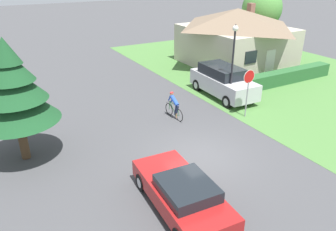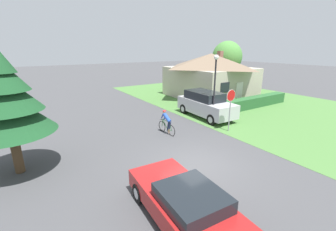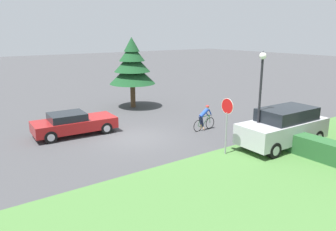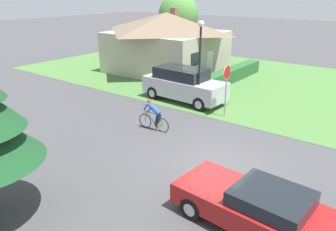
{
  "view_description": "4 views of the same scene",
  "coord_description": "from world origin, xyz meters",
  "views": [
    {
      "loc": [
        -7.3,
        -10.01,
        7.61
      ],
      "look_at": [
        -0.57,
        1.85,
        1.38
      ],
      "focal_mm": 35.0,
      "sensor_mm": 36.0,
      "label": 1
    },
    {
      "loc": [
        -5.97,
        -6.91,
        5.1
      ],
      "look_at": [
        0.76,
        3.45,
        1.36
      ],
      "focal_mm": 24.0,
      "sensor_mm": 36.0,
      "label": 2
    },
    {
      "loc": [
        14.82,
        -8.39,
        5.59
      ],
      "look_at": [
        0.3,
        2.01,
        1.02
      ],
      "focal_mm": 35.0,
      "sensor_mm": 36.0,
      "label": 3
    },
    {
      "loc": [
        -9.73,
        -4.95,
        6.04
      ],
      "look_at": [
        -0.24,
        2.24,
        1.52
      ],
      "focal_mm": 35.0,
      "sensor_mm": 36.0,
      "label": 4
    }
  ],
  "objects": [
    {
      "name": "ground_plane",
      "position": [
        0.0,
        0.0,
        0.0
      ],
      "size": [
        140.0,
        140.0,
        0.0
      ],
      "primitive_type": "plane",
      "color": "#424244"
    },
    {
      "name": "grass_verge_right",
      "position": [
        11.98,
        4.0,
        0.01
      ],
      "size": [
        16.0,
        36.0,
        0.01
      ],
      "primitive_type": "cube",
      "color": "#477538",
      "rests_on": "ground"
    },
    {
      "name": "parked_suv_right",
      "position": [
        5.44,
        5.41,
        0.99
      ],
      "size": [
        2.14,
        4.96,
        1.94
      ],
      "rotation": [
        0.0,
        0.0,
        1.53
      ],
      "color": "#B7B7BC",
      "rests_on": "ground"
    },
    {
      "name": "cottage_house",
      "position": [
        11.06,
        10.96,
        2.35
      ],
      "size": [
        7.91,
        8.6,
        4.77
      ],
      "rotation": [
        0.0,
        0.0,
        0.02
      ],
      "color": "#B2A893",
      "rests_on": "ground"
    },
    {
      "name": "sedan_left_lane",
      "position": [
        -2.48,
        -2.48,
        0.65
      ],
      "size": [
        2.11,
        4.57,
        1.28
      ],
      "rotation": [
        0.0,
        0.0,
        1.51
      ],
      "color": "maroon",
      "rests_on": "ground"
    },
    {
      "name": "stop_sign",
      "position": [
        4.58,
        2.26,
        1.9
      ],
      "size": [
        0.73,
        0.07,
        2.68
      ],
      "rotation": [
        0.0,
        0.0,
        3.15
      ],
      "color": "gray",
      "rests_on": "ground"
    },
    {
      "name": "cyclist",
      "position": [
        1.06,
        4.05,
        0.71
      ],
      "size": [
        0.44,
        1.68,
        1.47
      ],
      "rotation": [
        0.0,
        0.0,
        1.63
      ],
      "color": "black",
      "rests_on": "ground"
    },
    {
      "name": "street_lamp",
      "position": [
        4.94,
        4.07,
        3.19
      ],
      "size": [
        0.33,
        0.33,
        4.75
      ],
      "color": "black",
      "rests_on": "ground"
    },
    {
      "name": "deciduous_tree_right",
      "position": [
        16.02,
        13.36,
        4.01
      ],
      "size": [
        3.67,
        3.67,
        5.94
      ],
      "color": "#4C3823",
      "rests_on": "ground"
    },
    {
      "name": "hedge_row",
      "position": [
        10.24,
        5.27,
        0.46
      ],
      "size": [
        9.81,
        0.9,
        0.92
      ],
      "primitive_type": "cube",
      "color": "#285B2D",
      "rests_on": "ground"
    }
  ]
}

